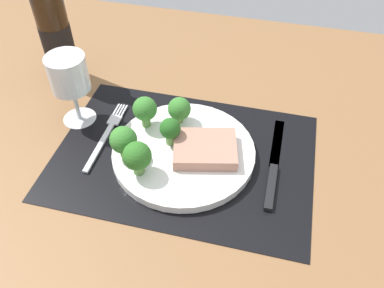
{
  "coord_description": "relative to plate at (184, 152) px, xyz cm",
  "views": [
    {
      "loc": [
        13.8,
        -49.38,
        55.43
      ],
      "look_at": [
        1.17,
        1.69,
        1.9
      ],
      "focal_mm": 37.72,
      "sensor_mm": 36.0,
      "label": 1
    }
  ],
  "objects": [
    {
      "name": "ground_plane",
      "position": [
        0.0,
        0.0,
        -2.6
      ],
      "size": [
        140.0,
        110.0,
        3.0
      ],
      "primitive_type": "cube",
      "color": "brown"
    },
    {
      "name": "placemat",
      "position": [
        0.0,
        0.0,
        -0.95
      ],
      "size": [
        47.67,
        33.67,
        0.3
      ],
      "primitive_type": "cube",
      "color": "black",
      "rests_on": "ground_plane"
    },
    {
      "name": "plate",
      "position": [
        0.0,
        0.0,
        0.0
      ],
      "size": [
        26.36,
        26.36,
        1.6
      ],
      "primitive_type": "cylinder",
      "color": "white",
      "rests_on": "placemat"
    },
    {
      "name": "steak",
      "position": [
        4.02,
        -0.35,
        1.9
      ],
      "size": [
        13.0,
        11.23,
        2.21
      ],
      "primitive_type": "cube",
      "rotation": [
        0.0,
        0.0,
        0.23
      ],
      "color": "tan",
      "rests_on": "plate"
    },
    {
      "name": "broccoli_front_edge",
      "position": [
        -9.83,
        -3.87,
        4.49
      ],
      "size": [
        4.91,
        4.91,
        6.29
      ],
      "color": "#5B8942",
      "rests_on": "plate"
    },
    {
      "name": "broccoli_center",
      "position": [
        -6.12,
        -7.12,
        4.71
      ],
      "size": [
        4.94,
        4.94,
        6.56
      ],
      "color": "#5B8942",
      "rests_on": "plate"
    },
    {
      "name": "broccoli_back_left",
      "position": [
        -2.77,
        1.16,
        4.12
      ],
      "size": [
        3.86,
        3.86,
        5.52
      ],
      "color": "#6B994C",
      "rests_on": "plate"
    },
    {
      "name": "broccoli_near_fork",
      "position": [
        -8.71,
        4.64,
        4.77
      ],
      "size": [
        4.64,
        4.64,
        6.46
      ],
      "color": "#5B8942",
      "rests_on": "plate"
    },
    {
      "name": "broccoli_near_steak",
      "position": [
        -2.69,
        7.22,
        3.98
      ],
      "size": [
        4.47,
        4.47,
        5.48
      ],
      "color": "#6B994C",
      "rests_on": "plate"
    },
    {
      "name": "fork",
      "position": [
        -16.04,
        1.42,
        -0.55
      ],
      "size": [
        2.4,
        19.2,
        0.5
      ],
      "rotation": [
        0.0,
        0.0,
        0.03
      ],
      "color": "silver",
      "rests_on": "placemat"
    },
    {
      "name": "knife",
      "position": [
        16.61,
        0.53,
        -0.5
      ],
      "size": [
        1.8,
        23.0,
        0.8
      ],
      "rotation": [
        0.0,
        0.0,
        -0.04
      ],
      "color": "black",
      "rests_on": "placemat"
    },
    {
      "name": "wine_bottle",
      "position": [
        -32.62,
        17.87,
        10.1
      ],
      "size": [
        6.63,
        6.63,
        31.55
      ],
      "color": "#331E0F",
      "rests_on": "ground_plane"
    },
    {
      "name": "wine_glass",
      "position": [
        -23.42,
        5.09,
        9.3
      ],
      "size": [
        7.45,
        7.45,
        14.79
      ],
      "color": "silver",
      "rests_on": "ground_plane"
    }
  ]
}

